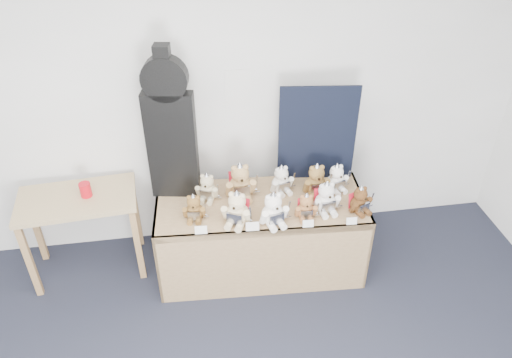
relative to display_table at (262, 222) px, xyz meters
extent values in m
plane|color=silver|center=(-0.67, -1.89, 2.15)|extent=(6.00, 6.00, 0.00)
plane|color=silver|center=(-0.67, 0.61, 0.80)|extent=(6.00, 0.00, 6.00)
cube|color=silver|center=(-0.10, 0.61, 0.90)|extent=(0.21, 0.00, 0.30)
cube|color=brown|center=(0.00, 0.07, 0.12)|extent=(1.71, 0.80, 0.06)
cube|color=brown|center=(-0.02, -0.27, -0.20)|extent=(1.67, 0.12, 0.70)
cube|color=brown|center=(-0.82, 0.12, -0.20)|extent=(0.06, 0.70, 0.70)
cube|color=brown|center=(0.83, 0.02, -0.20)|extent=(0.06, 0.70, 0.70)
cube|color=#967751|center=(-1.44, 0.28, 0.19)|extent=(0.95, 0.58, 0.04)
cube|color=brown|center=(-1.83, 0.03, -0.19)|extent=(0.05, 0.05, 0.72)
cube|color=brown|center=(-1.87, 0.46, -0.19)|extent=(0.05, 0.05, 0.72)
cube|color=brown|center=(-1.00, 0.09, -0.19)|extent=(0.05, 0.05, 0.72)
cube|color=brown|center=(-1.04, 0.52, -0.19)|extent=(0.05, 0.05, 0.72)
cube|color=black|center=(-0.65, 0.30, 0.60)|extent=(0.39, 0.18, 0.89)
cylinder|color=black|center=(-0.65, 0.30, 1.15)|extent=(0.35, 0.17, 0.33)
cube|color=black|center=(-0.65, 0.30, 1.28)|extent=(0.13, 0.12, 0.22)
cube|color=black|center=(0.51, 0.35, 0.57)|extent=(0.63, 0.10, 0.84)
cylinder|color=red|center=(-1.35, 0.28, 0.27)|extent=(0.09, 0.09, 0.12)
ellipsoid|color=brown|center=(-0.52, -0.04, 0.21)|extent=(0.16, 0.14, 0.14)
sphere|color=brown|center=(-0.52, -0.04, 0.30)|extent=(0.10, 0.10, 0.10)
cylinder|color=brown|center=(-0.53, -0.09, 0.30)|extent=(0.05, 0.03, 0.04)
sphere|color=black|center=(-0.53, -0.10, 0.30)|extent=(0.02, 0.02, 0.02)
sphere|color=brown|center=(-0.56, -0.04, 0.34)|extent=(0.03, 0.03, 0.03)
sphere|color=brown|center=(-0.49, -0.05, 0.34)|extent=(0.03, 0.03, 0.03)
cylinder|color=brown|center=(-0.59, -0.05, 0.22)|extent=(0.05, 0.08, 0.11)
cylinder|color=brown|center=(-0.46, -0.07, 0.22)|extent=(0.05, 0.08, 0.11)
cylinder|color=brown|center=(-0.56, -0.09, 0.17)|extent=(0.05, 0.10, 0.04)
cylinder|color=brown|center=(-0.50, -0.10, 0.17)|extent=(0.05, 0.10, 0.04)
cube|color=silver|center=(-0.53, -0.10, 0.21)|extent=(0.09, 0.03, 0.08)
cone|color=silver|center=(-0.52, -0.04, 0.35)|extent=(0.09, 0.09, 0.07)
cube|color=silver|center=(-0.44, -0.08, 0.24)|extent=(0.02, 0.04, 0.15)
cube|color=silver|center=(-0.44, -0.08, 0.18)|extent=(0.04, 0.01, 0.01)
ellipsoid|color=beige|center=(-0.21, -0.14, 0.23)|extent=(0.23, 0.22, 0.18)
sphere|color=beige|center=(-0.21, -0.14, 0.35)|extent=(0.13, 0.13, 0.13)
cylinder|color=beige|center=(-0.23, -0.19, 0.34)|extent=(0.06, 0.05, 0.06)
sphere|color=black|center=(-0.24, -0.21, 0.34)|extent=(0.02, 0.02, 0.02)
sphere|color=beige|center=(-0.25, -0.12, 0.40)|extent=(0.04, 0.04, 0.04)
sphere|color=beige|center=(-0.17, -0.16, 0.40)|extent=(0.04, 0.04, 0.04)
cylinder|color=beige|center=(-0.30, -0.13, 0.24)|extent=(0.09, 0.11, 0.14)
cylinder|color=beige|center=(-0.14, -0.20, 0.24)|extent=(0.09, 0.11, 0.14)
cylinder|color=beige|center=(-0.27, -0.18, 0.18)|extent=(0.10, 0.13, 0.05)
cylinder|color=beige|center=(-0.20, -0.22, 0.18)|extent=(0.10, 0.13, 0.05)
cube|color=silver|center=(-0.24, -0.21, 0.23)|extent=(0.12, 0.07, 0.10)
cone|color=silver|center=(-0.21, -0.14, 0.41)|extent=(0.11, 0.11, 0.09)
cube|color=silver|center=(-0.12, -0.22, 0.26)|extent=(0.03, 0.05, 0.19)
cube|color=silver|center=(-0.12, -0.22, 0.19)|extent=(0.05, 0.03, 0.01)
cube|color=red|center=(-0.18, -0.08, 0.24)|extent=(0.15, 0.09, 0.16)
ellipsoid|color=white|center=(0.05, -0.19, 0.23)|extent=(0.21, 0.19, 0.18)
sphere|color=white|center=(0.05, -0.19, 0.34)|extent=(0.13, 0.13, 0.13)
cylinder|color=white|center=(0.07, -0.24, 0.33)|extent=(0.06, 0.04, 0.05)
sphere|color=black|center=(0.07, -0.26, 0.33)|extent=(0.02, 0.02, 0.02)
sphere|color=white|center=(0.01, -0.19, 0.39)|extent=(0.04, 0.04, 0.04)
sphere|color=white|center=(0.09, -0.18, 0.39)|extent=(0.04, 0.04, 0.04)
cylinder|color=white|center=(-0.02, -0.23, 0.23)|extent=(0.07, 0.11, 0.13)
cylinder|color=white|center=(0.14, -0.19, 0.23)|extent=(0.07, 0.11, 0.13)
cylinder|color=white|center=(0.03, -0.25, 0.18)|extent=(0.08, 0.12, 0.05)
cylinder|color=white|center=(0.11, -0.24, 0.18)|extent=(0.08, 0.12, 0.05)
cube|color=silver|center=(0.07, -0.25, 0.23)|extent=(0.12, 0.04, 0.10)
cone|color=silver|center=(0.05, -0.19, 0.40)|extent=(0.11, 0.11, 0.08)
cube|color=silver|center=(0.17, -0.19, 0.26)|extent=(0.02, 0.05, 0.19)
cube|color=silver|center=(0.17, -0.19, 0.19)|extent=(0.05, 0.02, 0.01)
ellipsoid|color=#986239|center=(0.31, -0.16, 0.21)|extent=(0.15, 0.13, 0.14)
sphere|color=#986239|center=(0.31, -0.16, 0.30)|extent=(0.10, 0.10, 0.10)
cylinder|color=#986239|center=(0.31, -0.20, 0.29)|extent=(0.04, 0.03, 0.04)
sphere|color=black|center=(0.31, -0.22, 0.29)|extent=(0.02, 0.02, 0.02)
sphere|color=#986239|center=(0.28, -0.16, 0.34)|extent=(0.03, 0.03, 0.03)
sphere|color=#986239|center=(0.34, -0.16, 0.34)|extent=(0.03, 0.03, 0.03)
cylinder|color=#986239|center=(0.24, -0.17, 0.22)|extent=(0.04, 0.08, 0.10)
cylinder|color=#986239|center=(0.38, -0.18, 0.22)|extent=(0.04, 0.08, 0.10)
cylinder|color=#986239|center=(0.28, -0.20, 0.17)|extent=(0.05, 0.09, 0.04)
cylinder|color=#986239|center=(0.34, -0.21, 0.17)|extent=(0.05, 0.09, 0.04)
cube|color=silver|center=(0.31, -0.21, 0.21)|extent=(0.09, 0.02, 0.08)
cone|color=silver|center=(0.31, -0.16, 0.34)|extent=(0.09, 0.09, 0.07)
cube|color=silver|center=(0.39, -0.19, 0.24)|extent=(0.01, 0.03, 0.14)
cube|color=silver|center=(0.39, -0.19, 0.18)|extent=(0.04, 0.01, 0.01)
cube|color=red|center=(0.32, -0.11, 0.22)|extent=(0.11, 0.03, 0.12)
ellipsoid|color=silver|center=(0.48, -0.10, 0.22)|extent=(0.19, 0.16, 0.17)
sphere|color=silver|center=(0.48, -0.10, 0.34)|extent=(0.13, 0.13, 0.13)
cylinder|color=silver|center=(0.49, -0.16, 0.33)|extent=(0.06, 0.03, 0.05)
sphere|color=black|center=(0.49, -0.18, 0.33)|extent=(0.02, 0.02, 0.02)
sphere|color=silver|center=(0.44, -0.11, 0.39)|extent=(0.04, 0.04, 0.04)
sphere|color=silver|center=(0.52, -0.10, 0.39)|extent=(0.04, 0.04, 0.04)
cylinder|color=silver|center=(0.40, -0.13, 0.23)|extent=(0.06, 0.10, 0.13)
cylinder|color=silver|center=(0.56, -0.12, 0.23)|extent=(0.06, 0.10, 0.13)
cylinder|color=silver|center=(0.45, -0.17, 0.17)|extent=(0.06, 0.12, 0.05)
cylinder|color=silver|center=(0.52, -0.16, 0.17)|extent=(0.06, 0.12, 0.05)
cube|color=silver|center=(0.49, -0.17, 0.23)|extent=(0.11, 0.03, 0.09)
cone|color=silver|center=(0.48, -0.10, 0.39)|extent=(0.11, 0.11, 0.08)
cube|color=silver|center=(0.59, -0.13, 0.26)|extent=(0.02, 0.04, 0.18)
cube|color=silver|center=(0.59, -0.13, 0.19)|extent=(0.05, 0.01, 0.01)
cube|color=red|center=(0.47, -0.04, 0.24)|extent=(0.14, 0.05, 0.15)
ellipsoid|color=#53341C|center=(0.74, -0.15, 0.21)|extent=(0.18, 0.17, 0.15)
sphere|color=#53341C|center=(0.74, -0.15, 0.31)|extent=(0.11, 0.11, 0.11)
cylinder|color=#53341C|center=(0.75, -0.19, 0.30)|extent=(0.05, 0.04, 0.04)
sphere|color=black|center=(0.76, -0.21, 0.30)|extent=(0.02, 0.02, 0.02)
sphere|color=#53341C|center=(0.70, -0.16, 0.35)|extent=(0.03, 0.03, 0.03)
sphere|color=#53341C|center=(0.77, -0.14, 0.35)|extent=(0.03, 0.03, 0.03)
cylinder|color=#53341C|center=(0.68, -0.19, 0.22)|extent=(0.07, 0.09, 0.11)
cylinder|color=#53341C|center=(0.81, -0.14, 0.22)|extent=(0.07, 0.09, 0.11)
cylinder|color=#53341C|center=(0.72, -0.21, 0.17)|extent=(0.07, 0.10, 0.04)
cylinder|color=#53341C|center=(0.79, -0.19, 0.17)|extent=(0.07, 0.10, 0.04)
cube|color=silver|center=(0.76, -0.21, 0.22)|extent=(0.09, 0.05, 0.08)
cone|color=silver|center=(0.74, -0.15, 0.36)|extent=(0.09, 0.09, 0.07)
cube|color=silver|center=(0.83, -0.15, 0.24)|extent=(0.02, 0.04, 0.15)
cube|color=silver|center=(0.83, -0.15, 0.18)|extent=(0.04, 0.02, 0.01)
cube|color=red|center=(0.72, -0.10, 0.22)|extent=(0.12, 0.07, 0.13)
ellipsoid|color=#BFB08B|center=(-0.41, 0.19, 0.21)|extent=(0.18, 0.17, 0.15)
sphere|color=#BFB08B|center=(-0.41, 0.19, 0.32)|extent=(0.11, 0.11, 0.11)
cylinder|color=#BFB08B|center=(-0.42, 0.15, 0.31)|extent=(0.05, 0.04, 0.05)
sphere|color=black|center=(-0.42, 0.13, 0.31)|extent=(0.02, 0.02, 0.02)
sphere|color=#BFB08B|center=(-0.44, 0.20, 0.36)|extent=(0.04, 0.04, 0.04)
sphere|color=#BFB08B|center=(-0.37, 0.18, 0.36)|extent=(0.04, 0.04, 0.04)
cylinder|color=#BFB08B|center=(-0.48, 0.20, 0.22)|extent=(0.07, 0.09, 0.11)
cylinder|color=#BFB08B|center=(-0.34, 0.15, 0.22)|extent=(0.07, 0.09, 0.11)
cylinder|color=#BFB08B|center=(-0.45, 0.15, 0.17)|extent=(0.07, 0.11, 0.05)
cylinder|color=#BFB08B|center=(-0.39, 0.13, 0.17)|extent=(0.07, 0.11, 0.05)
cube|color=silver|center=(-0.42, 0.14, 0.22)|extent=(0.10, 0.05, 0.08)
cone|color=silver|center=(-0.41, 0.19, 0.36)|extent=(0.09, 0.09, 0.07)
cube|color=silver|center=(-0.33, 0.13, 0.24)|extent=(0.02, 0.04, 0.16)
cube|color=silver|center=(-0.33, 0.13, 0.18)|extent=(0.04, 0.02, 0.01)
ellipsoid|color=tan|center=(-0.14, 0.18, 0.23)|extent=(0.21, 0.18, 0.20)
sphere|color=tan|center=(-0.14, 0.18, 0.37)|extent=(0.14, 0.14, 0.14)
cylinder|color=tan|center=(-0.14, 0.12, 0.36)|extent=(0.06, 0.04, 0.06)
sphere|color=black|center=(-0.14, 0.10, 0.36)|extent=(0.02, 0.02, 0.02)
sphere|color=tan|center=(-0.19, 0.18, 0.42)|extent=(0.05, 0.05, 0.05)
sphere|color=tan|center=(-0.10, 0.18, 0.42)|extent=(0.05, 0.05, 0.05)
cylinder|color=tan|center=(-0.24, 0.15, 0.24)|extent=(0.06, 0.11, 0.15)
cylinder|color=tan|center=(-0.05, 0.16, 0.24)|extent=(0.06, 0.11, 0.15)
cylinder|color=tan|center=(-0.19, 0.11, 0.18)|extent=(0.07, 0.13, 0.06)
cylinder|color=tan|center=(-0.10, 0.11, 0.18)|extent=(0.07, 0.13, 0.06)
cube|color=silver|center=(-0.14, 0.10, 0.24)|extent=(0.13, 0.03, 0.11)
cone|color=silver|center=(-0.14, 0.18, 0.43)|extent=(0.12, 0.12, 0.09)
cube|color=silver|center=(-0.02, 0.15, 0.27)|extent=(0.02, 0.05, 0.21)
cube|color=silver|center=(-0.02, 0.15, 0.20)|extent=(0.06, 0.01, 0.01)
cube|color=red|center=(-0.15, 0.26, 0.25)|extent=(0.16, 0.04, 0.18)
ellipsoid|color=white|center=(0.19, 0.20, 0.22)|extent=(0.19, 0.17, 0.15)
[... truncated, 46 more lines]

